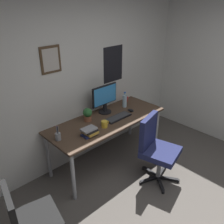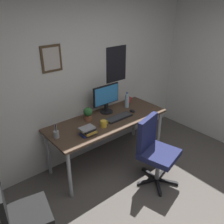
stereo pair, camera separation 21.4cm
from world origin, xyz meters
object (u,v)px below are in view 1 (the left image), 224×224
office_chair (156,146)px  water_bottle (125,101)px  pen_cup (58,136)px  book_stack_left (90,132)px  coffee_mug_far (105,124)px  side_chair (28,219)px  coffee_mug_near (126,99)px  keyboard (118,117)px  monitor (105,98)px  potted_plant (88,114)px  computer_mouse (131,110)px

office_chair → water_bottle: 0.96m
pen_cup → book_stack_left: 0.40m
book_stack_left → office_chair: bearing=-40.2°
coffee_mug_far → side_chair: bearing=-161.3°
coffee_mug_far → coffee_mug_near: bearing=25.6°
water_bottle → coffee_mug_far: water_bottle is taller
keyboard → water_bottle: size_ratio=1.70×
monitor → water_bottle: size_ratio=1.82×
side_chair → coffee_mug_far: side_chair is taller
potted_plant → coffee_mug_near: bearing=6.6°
office_chair → pen_cup: bearing=143.6°
side_chair → water_bottle: water_bottle is taller
computer_mouse → coffee_mug_far: bearing=-172.7°
side_chair → coffee_mug_near: (2.24, 0.88, 0.28)m
office_chair → book_stack_left: office_chair is taller
office_chair → coffee_mug_far: size_ratio=7.64×
office_chair → coffee_mug_near: 1.13m
book_stack_left → water_bottle: bearing=17.3°
office_chair → pen_cup: office_chair is taller
pen_cup → office_chair: bearing=-36.4°
office_chair → coffee_mug_near: bearing=65.2°
office_chair → pen_cup: size_ratio=4.75×
office_chair → monitor: 1.04m
water_bottle → side_chair: bearing=-160.3°
computer_mouse → coffee_mug_far: coffee_mug_far is taller
computer_mouse → potted_plant: 0.72m
monitor → computer_mouse: (0.31, -0.26, -0.22)m
water_bottle → potted_plant: size_ratio=1.29×
keyboard → book_stack_left: size_ratio=1.97×
potted_plant → book_stack_left: size_ratio=0.89×
water_bottle → book_stack_left: water_bottle is taller
coffee_mug_far → book_stack_left: bearing=-173.9°
office_chair → potted_plant: size_ratio=4.87×
coffee_mug_near → potted_plant: size_ratio=0.57×
monitor → book_stack_left: (-0.59, -0.37, -0.19)m
office_chair → keyboard: (-0.06, 0.65, 0.22)m
pen_cup → side_chair: bearing=-140.0°
office_chair → keyboard: 0.69m
computer_mouse → water_bottle: 0.22m
computer_mouse → book_stack_left: (-0.90, -0.11, 0.04)m
coffee_mug_near → book_stack_left: size_ratio=0.51×
monitor → coffee_mug_near: monitor is taller
side_chair → coffee_mug_far: (1.39, 0.47, 0.28)m
coffee_mug_far → book_stack_left: 0.28m
keyboard → book_stack_left: 0.61m
monitor → computer_mouse: 0.46m
office_chair → potted_plant: (-0.44, 0.90, 0.31)m
side_chair → pen_cup: pen_cup is taller
potted_plant → book_stack_left: 0.41m
pen_cup → computer_mouse: bearing=-3.6°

